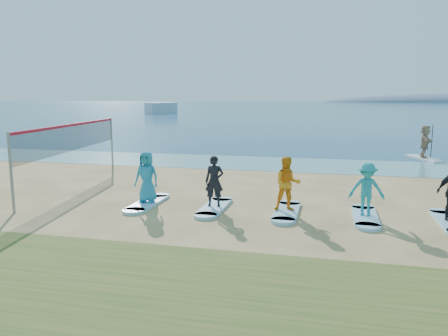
% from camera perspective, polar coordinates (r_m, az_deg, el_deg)
% --- Properties ---
extents(ground, '(600.00, 600.00, 0.00)m').
position_cam_1_polar(ground, '(13.17, 2.44, -6.28)').
color(ground, tan).
rests_on(ground, ground).
extents(shallow_water, '(600.00, 600.00, 0.00)m').
position_cam_1_polar(shallow_water, '(23.34, 7.52, 0.53)').
color(shallow_water, teal).
rests_on(shallow_water, ground).
extents(ocean, '(600.00, 600.00, 0.00)m').
position_cam_1_polar(ocean, '(172.50, 13.07, 7.89)').
color(ocean, navy).
rests_on(ocean, ground).
extents(volleyball_net, '(1.47, 8.98, 2.50)m').
position_cam_1_polar(volleyball_net, '(18.58, -19.10, 3.75)').
color(volleyball_net, gray).
rests_on(volleyball_net, ground).
extents(paddleboard, '(1.69, 3.06, 0.12)m').
position_cam_1_polar(paddleboard, '(27.24, 24.63, 1.12)').
color(paddleboard, silver).
rests_on(paddleboard, ground).
extents(paddleboarder, '(0.57, 1.71, 1.83)m').
position_cam_1_polar(paddleboarder, '(27.13, 24.77, 3.16)').
color(paddleboarder, tan).
rests_on(paddleboarder, paddleboard).
extents(boat_offshore_a, '(4.89, 8.06, 2.30)m').
position_cam_1_polar(boat_offshore_a, '(94.03, -8.18, 7.06)').
color(boat_offshore_a, silver).
rests_on(boat_offshore_a, ground).
extents(surfboard_0, '(0.70, 2.20, 0.09)m').
position_cam_1_polar(surfboard_0, '(14.74, -9.96, -4.54)').
color(surfboard_0, '#92CAE2').
rests_on(surfboard_0, ground).
extents(student_0, '(0.84, 0.57, 1.68)m').
position_cam_1_polar(student_0, '(14.56, -10.06, -1.15)').
color(student_0, teal).
rests_on(student_0, surfboard_0).
extents(surfboard_1, '(0.70, 2.20, 0.09)m').
position_cam_1_polar(surfboard_1, '(13.99, -1.26, -5.15)').
color(surfboard_1, '#92CAE2').
rests_on(surfboard_1, ground).
extents(student_1, '(0.63, 0.46, 1.61)m').
position_cam_1_polar(student_1, '(13.81, -1.27, -1.73)').
color(student_1, black).
rests_on(student_1, surfboard_1).
extents(surfboard_2, '(0.70, 2.20, 0.09)m').
position_cam_1_polar(surfboard_2, '(13.60, 8.20, -5.67)').
color(surfboard_2, '#92CAE2').
rests_on(surfboard_2, ground).
extents(student_2, '(0.92, 0.79, 1.66)m').
position_cam_1_polar(student_2, '(13.40, 8.29, -2.05)').
color(student_2, orange).
rests_on(student_2, surfboard_2).
extents(surfboard_3, '(0.70, 2.20, 0.09)m').
position_cam_1_polar(surfboard_3, '(13.59, 17.96, -6.05)').
color(surfboard_3, '#92CAE2').
rests_on(surfboard_3, ground).
extents(student_3, '(1.02, 0.59, 1.56)m').
position_cam_1_polar(student_3, '(13.40, 18.14, -2.64)').
color(student_3, teal).
rests_on(student_3, surfboard_3).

